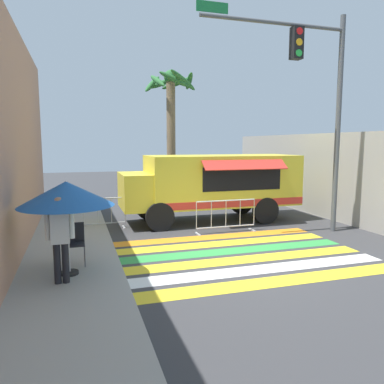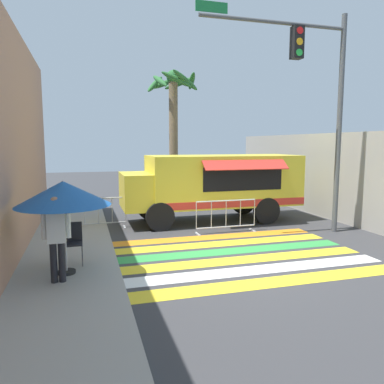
% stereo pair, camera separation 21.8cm
% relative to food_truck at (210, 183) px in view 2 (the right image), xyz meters
% --- Properties ---
extents(ground_plane, '(60.00, 60.00, 0.00)m').
position_rel_food_truck_xyz_m(ground_plane, '(-0.77, -4.39, -1.40)').
color(ground_plane, '#38383A').
extents(sidewalk_left, '(4.40, 16.00, 0.13)m').
position_rel_food_truck_xyz_m(sidewalk_left, '(-5.83, -4.39, -1.34)').
color(sidewalk_left, '#99968E').
rests_on(sidewalk_left, ground_plane).
extents(concrete_wall_right, '(0.20, 16.00, 3.16)m').
position_rel_food_truck_xyz_m(concrete_wall_right, '(4.45, -1.39, 0.18)').
color(concrete_wall_right, '#A39E93').
rests_on(concrete_wall_right, ground_plane).
extents(crosswalk_painted, '(6.40, 4.36, 0.01)m').
position_rel_food_truck_xyz_m(crosswalk_painted, '(-0.77, -4.11, -1.40)').
color(crosswalk_painted, yellow).
rests_on(crosswalk_painted, ground_plane).
extents(food_truck, '(6.26, 2.61, 2.36)m').
position_rel_food_truck_xyz_m(food_truck, '(0.00, 0.00, 0.00)').
color(food_truck, yellow).
rests_on(food_truck, ground_plane).
extents(traffic_signal_pole, '(4.71, 0.29, 6.59)m').
position_rel_food_truck_xyz_m(traffic_signal_pole, '(2.39, -2.61, 3.08)').
color(traffic_signal_pole, '#515456').
rests_on(traffic_signal_pole, ground_plane).
extents(patio_umbrella, '(1.88, 1.88, 1.91)m').
position_rel_food_truck_xyz_m(patio_umbrella, '(-4.72, -4.68, 0.38)').
color(patio_umbrella, black).
rests_on(patio_umbrella, sidewalk_left).
extents(folding_chair, '(0.43, 0.43, 0.91)m').
position_rel_food_truck_xyz_m(folding_chair, '(-4.61, -4.01, -0.73)').
color(folding_chair, '#4C4C51').
rests_on(folding_chair, sidewalk_left).
extents(vendor_person, '(0.53, 0.22, 1.66)m').
position_rel_food_truck_xyz_m(vendor_person, '(-4.85, -5.14, -0.33)').
color(vendor_person, black).
rests_on(vendor_person, sidewalk_left).
extents(barricade_front, '(1.97, 0.44, 1.03)m').
position_rel_food_truck_xyz_m(barricade_front, '(-0.08, -1.77, -0.89)').
color(barricade_front, '#B7BABF').
rests_on(barricade_front, ground_plane).
extents(barricade_side, '(1.78, 0.44, 1.03)m').
position_rel_food_truck_xyz_m(barricade_side, '(-3.89, -0.14, -0.90)').
color(barricade_side, '#B7BABF').
rests_on(barricade_side, ground_plane).
extents(palm_tree, '(2.44, 2.42, 6.02)m').
position_rel_food_truck_xyz_m(palm_tree, '(-0.33, 4.18, 2.73)').
color(palm_tree, '#7A664C').
rests_on(palm_tree, ground_plane).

